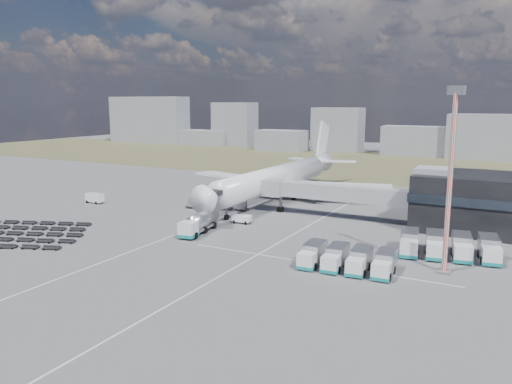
% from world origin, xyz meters
% --- Properties ---
extents(ground, '(420.00, 420.00, 0.00)m').
position_xyz_m(ground, '(0.00, 0.00, 0.00)').
color(ground, '#565659').
rests_on(ground, ground).
extents(grass_strip, '(420.00, 90.00, 0.01)m').
position_xyz_m(grass_strip, '(0.00, 110.00, 0.01)').
color(grass_strip, brown).
rests_on(grass_strip, ground).
extents(lane_markings, '(47.12, 110.00, 0.01)m').
position_xyz_m(lane_markings, '(9.77, 3.00, 0.01)').
color(lane_markings, silver).
rests_on(lane_markings, ground).
extents(terminal, '(30.40, 16.40, 11.00)m').
position_xyz_m(terminal, '(47.77, 23.96, 5.25)').
color(terminal, black).
rests_on(terminal, ground).
extents(jet_bridge, '(30.30, 3.80, 7.05)m').
position_xyz_m(jet_bridge, '(15.90, 20.42, 5.05)').
color(jet_bridge, '#939399').
rests_on(jet_bridge, ground).
extents(airliner, '(51.59, 64.53, 17.62)m').
position_xyz_m(airliner, '(0.00, 32.38, 5.29)').
color(airliner, white).
rests_on(airliner, ground).
extents(skyline, '(302.02, 26.41, 25.68)m').
position_xyz_m(skyline, '(-19.48, 150.62, 9.56)').
color(skyline, gray).
rests_on(skyline, ground).
extents(fuel_tanker, '(4.28, 11.29, 3.56)m').
position_xyz_m(fuel_tanker, '(0.88, -1.64, 1.78)').
color(fuel_tanker, white).
rests_on(fuel_tanker, ground).
extents(pushback_tug, '(3.59, 2.26, 1.52)m').
position_xyz_m(pushback_tug, '(4.00, 8.00, 0.76)').
color(pushback_tug, white).
rests_on(pushback_tug, ground).
extents(utility_van, '(4.26, 2.04, 2.25)m').
position_xyz_m(utility_van, '(-34.98, 8.76, 1.13)').
color(utility_van, white).
rests_on(utility_van, ground).
extents(catering_truck, '(4.84, 7.38, 3.14)m').
position_xyz_m(catering_truck, '(3.19, 39.39, 1.61)').
color(catering_truck, white).
rests_on(catering_truck, ground).
extents(service_trucks_near, '(12.82, 7.59, 2.76)m').
position_xyz_m(service_trucks_near, '(29.97, -8.32, 1.50)').
color(service_trucks_near, white).
rests_on(service_trucks_near, ground).
extents(service_trucks_far, '(14.86, 9.84, 3.06)m').
position_xyz_m(service_trucks_far, '(41.37, 4.42, 1.66)').
color(service_trucks_far, white).
rests_on(service_trucks_far, ground).
extents(uld_row, '(13.92, 5.18, 1.92)m').
position_xyz_m(uld_row, '(-6.77, 16.21, 1.15)').
color(uld_row, black).
rests_on(uld_row, ground).
extents(baggage_dollies, '(27.94, 24.08, 0.65)m').
position_xyz_m(baggage_dollies, '(-26.38, -18.26, 0.33)').
color(baggage_dollies, black).
rests_on(baggage_dollies, ground).
extents(floodlight_mast, '(2.32, 1.91, 24.68)m').
position_xyz_m(floodlight_mast, '(41.87, -3.34, 12.37)').
color(floodlight_mast, '#AE2B1B').
rests_on(floodlight_mast, ground).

